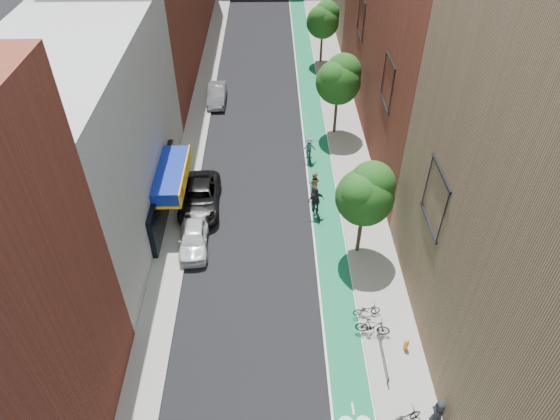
{
  "coord_description": "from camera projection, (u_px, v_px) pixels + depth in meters",
  "views": [
    {
      "loc": [
        0.36,
        -11.94,
        22.21
      ],
      "look_at": [
        0.83,
        12.34,
        1.5
      ],
      "focal_mm": 32.0,
      "sensor_mm": 36.0,
      "label": 1
    }
  ],
  "objects": [
    {
      "name": "parked_bike_far",
      "position": [
        405.0,
        417.0,
        22.4
      ],
      "size": [
        1.73,
        1.1,
        0.86
      ],
      "primitive_type": "imported",
      "rotation": [
        0.0,
        0.0,
        1.92
      ],
      "color": "black",
      "rests_on": "sidewalk_right"
    },
    {
      "name": "parked_bike_mid",
      "position": [
        373.0,
        327.0,
        26.01
      ],
      "size": [
        1.89,
        0.89,
        1.1
      ],
      "primitive_type": "imported",
      "rotation": [
        0.0,
        0.0,
        1.36
      ],
      "color": "black",
      "rests_on": "sidewalk_right"
    },
    {
      "name": "tree_far",
      "position": [
        323.0,
        19.0,
        49.58
      ],
      "size": [
        3.3,
        3.25,
        6.21
      ],
      "color": "#332619",
      "rests_on": "ground"
    },
    {
      "name": "fire_hydrant",
      "position": [
        406.0,
        345.0,
        25.38
      ],
      "size": [
        0.24,
        0.24,
        0.7
      ],
      "color": "orange",
      "rests_on": "sidewalk_right"
    },
    {
      "name": "tree_near",
      "position": [
        366.0,
        193.0,
        28.18
      ],
      "size": [
        3.4,
        3.36,
        6.42
      ],
      "color": "#332619",
      "rests_on": "ground"
    },
    {
      "name": "sidewalk_right",
      "position": [
        342.0,
        120.0,
        43.32
      ],
      "size": [
        3.0,
        68.0,
        0.15
      ],
      "primitive_type": "cube",
      "color": "gray",
      "rests_on": "ground"
    },
    {
      "name": "parked_car_silver",
      "position": [
        217.0,
        95.0,
        45.46
      ],
      "size": [
        1.59,
        4.48,
        1.47
      ],
      "primitive_type": "imported",
      "rotation": [
        0.0,
        0.0,
        0.01
      ],
      "color": "gray",
      "rests_on": "ground"
    },
    {
      "name": "building_left_white",
      "position": [
        84.0,
        138.0,
        30.08
      ],
      "size": [
        8.0,
        20.0,
        12.0
      ],
      "primitive_type": "cube",
      "color": "silver",
      "rests_on": "ground"
    },
    {
      "name": "parked_bike_near",
      "position": [
        367.0,
        310.0,
        27.03
      ],
      "size": [
        1.57,
        0.7,
        0.8
      ],
      "primitive_type": "imported",
      "rotation": [
        0.0,
        0.0,
        1.68
      ],
      "color": "black",
      "rests_on": "sidewalk_right"
    },
    {
      "name": "parked_car_black",
      "position": [
        200.0,
        198.0,
        34.0
      ],
      "size": [
        2.8,
        5.77,
        1.58
      ],
      "primitive_type": "imported",
      "rotation": [
        0.0,
        0.0,
        0.03
      ],
      "color": "black",
      "rests_on": "ground"
    },
    {
      "name": "bike_lane",
      "position": [
        313.0,
        121.0,
        43.33
      ],
      "size": [
        2.0,
        68.0,
        0.01
      ],
      "primitive_type": "cube",
      "color": "#136D48",
      "rests_on": "ground"
    },
    {
      "name": "pedestrian",
      "position": [
        438.0,
        413.0,
        22.12
      ],
      "size": [
        0.58,
        0.85,
        1.69
      ],
      "primitive_type": "imported",
      "rotation": [
        0.0,
        0.0,
        -1.62
      ],
      "color": "black",
      "rests_on": "sidewalk_right"
    },
    {
      "name": "cyclist_lane_far",
      "position": [
        309.0,
        151.0,
        38.18
      ],
      "size": [
        1.12,
        1.88,
        1.98
      ],
      "rotation": [
        0.0,
        0.0,
        3.27
      ],
      "color": "black",
      "rests_on": "ground"
    },
    {
      "name": "ground",
      "position": [
        267.0,
        404.0,
        23.49
      ],
      "size": [
        160.0,
        160.0,
        0.0
      ],
      "primitive_type": "plane",
      "color": "black",
      "rests_on": "ground"
    },
    {
      "name": "cyclist_lane_mid",
      "position": [
        316.0,
        205.0,
        33.25
      ],
      "size": [
        1.19,
        1.88,
        2.24
      ],
      "rotation": [
        0.0,
        0.0,
        3.4
      ],
      "color": "black",
      "rests_on": "ground"
    },
    {
      "name": "sidewalk_left",
      "position": [
        198.0,
        121.0,
        43.13
      ],
      "size": [
        2.0,
        68.0,
        0.15
      ],
      "primitive_type": "cube",
      "color": "gray",
      "rests_on": "ground"
    },
    {
      "name": "tree_mid",
      "position": [
        339.0,
        79.0,
        38.68
      ],
      "size": [
        3.55,
        3.53,
        6.74
      ],
      "color": "#332619",
      "rests_on": "ground"
    },
    {
      "name": "cyclist_lane_near",
      "position": [
        314.0,
        187.0,
        34.61
      ],
      "size": [
        1.0,
        1.58,
        2.17
      ],
      "rotation": [
        0.0,
        0.0,
        2.95
      ],
      "color": "black",
      "rests_on": "ground"
    },
    {
      "name": "parked_car_white",
      "position": [
        193.0,
        237.0,
        31.08
      ],
      "size": [
        2.01,
        4.44,
        1.48
      ],
      "primitive_type": "imported",
      "rotation": [
        0.0,
        0.0,
        0.06
      ],
      "color": "silver",
      "rests_on": "ground"
    }
  ]
}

